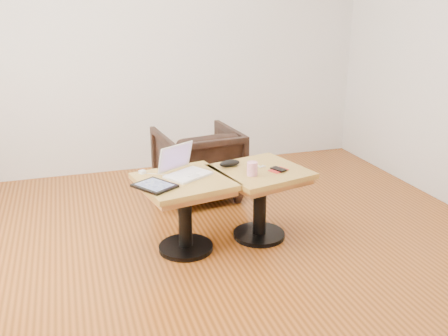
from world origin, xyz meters
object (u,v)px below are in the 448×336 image
object	(u,v)px
laptop	(184,169)
striped_cup	(252,169)
side_table_right	(260,186)
armchair	(198,163)
side_table_left	(185,197)

from	to	relation	value
laptop	striped_cup	bearing A→B (deg)	-49.38
side_table_right	armchair	bearing A→B (deg)	89.94
side_table_left	armchair	xyz separation A→B (m)	(0.36, 0.98, -0.09)
side_table_left	striped_cup	size ratio (longest dim) A/B	7.23
side_table_right	armchair	world-z (taller)	armchair
laptop	side_table_right	bearing A→B (deg)	-35.69
side_table_left	side_table_right	xyz separation A→B (m)	(0.60, 0.03, 0.00)
striped_cup	armchair	world-z (taller)	striped_cup
laptop	striped_cup	xyz separation A→B (m)	(0.47, -0.16, 0.01)
side_table_right	laptop	distance (m)	0.61
laptop	armchair	bearing A→B (deg)	39.03
side_table_left	laptop	world-z (taller)	laptop
striped_cup	armchair	bearing A→B (deg)	96.83
laptop	striped_cup	size ratio (longest dim) A/B	3.99
laptop	striped_cup	world-z (taller)	laptop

